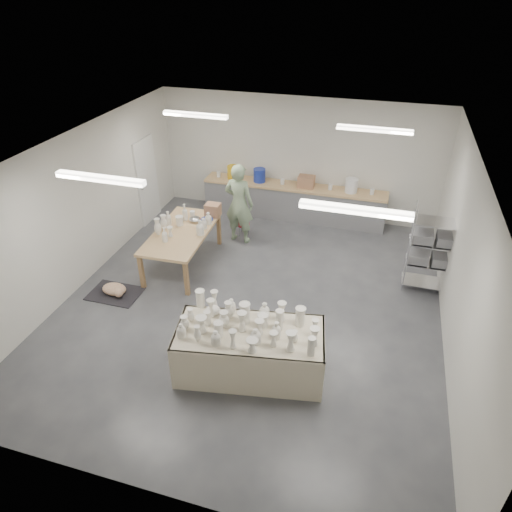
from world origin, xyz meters
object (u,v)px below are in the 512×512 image
(potter, at_px, (239,204))
(red_stool, at_px, (243,225))
(drying_table, at_px, (249,349))
(work_table, at_px, (185,229))

(potter, relative_size, red_stool, 5.66)
(red_stool, bearing_deg, drying_table, -71.10)
(drying_table, bearing_deg, potter, 100.35)
(drying_table, distance_m, red_stool, 4.43)
(drying_table, height_order, potter, potter)
(drying_table, bearing_deg, red_stool, 99.15)
(work_table, relative_size, potter, 1.17)
(drying_table, xyz_separation_m, potter, (-1.44, 3.92, 0.51))
(work_table, height_order, red_stool, work_table)
(red_stool, bearing_deg, potter, -90.00)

